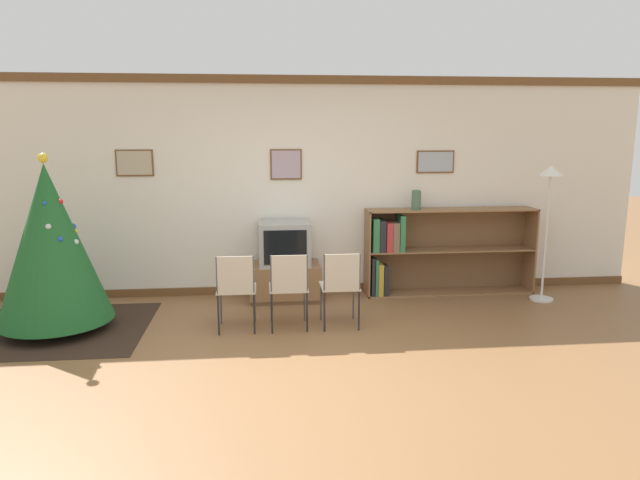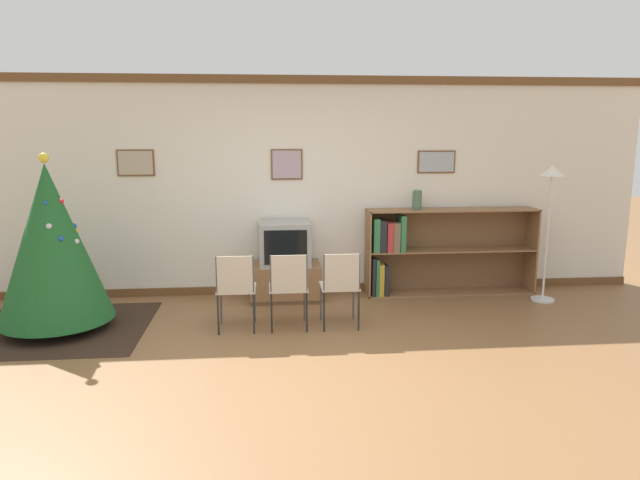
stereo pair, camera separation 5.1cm
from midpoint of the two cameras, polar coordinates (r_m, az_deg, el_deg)
The scene contains 12 objects.
ground_plane at distance 5.12m, azimuth -2.00°, elevation -12.72°, with size 24.00×24.00×0.00m, color brown.
wall_back at distance 7.15m, azimuth -3.37°, elevation 5.30°, with size 9.02×0.11×2.70m.
area_rug at distance 6.63m, azimuth -24.89°, elevation -8.10°, with size 1.83×1.69×0.01m.
christmas_tree at distance 6.41m, azimuth -25.54°, elevation -0.36°, with size 1.14×1.14×1.82m.
tv_console at distance 7.02m, azimuth -3.74°, elevation -4.17°, with size 0.85×0.54×0.45m.
television at distance 6.91m, azimuth -3.79°, elevation -0.31°, with size 0.61×0.53×0.52m.
folding_chair_left at distance 5.90m, azimuth -8.64°, elevation -4.71°, with size 0.40×0.40×0.82m.
folding_chair_center at distance 5.90m, azimuth -3.38°, elevation -4.61°, with size 0.40×0.40×0.82m.
folding_chair_right at distance 5.94m, azimuth 1.84°, elevation -4.48°, with size 0.40×0.40×0.82m.
bookshelf at distance 7.32m, azimuth 10.10°, elevation -0.97°, with size 2.15×0.36×1.08m.
vase at distance 7.17m, azimuth 9.40°, elevation 4.01°, with size 0.12×0.12×0.24m.
standing_lamp at distance 7.30m, azimuth 21.73°, elevation 3.95°, with size 0.28×0.28×1.64m.
Camera 1 is at (-0.32, -4.67, 2.06)m, focal length 32.00 mm.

